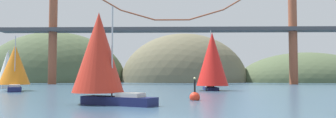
% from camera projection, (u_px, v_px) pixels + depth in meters
% --- Properties ---
extents(headland_right, '(61.57, 44.00, 26.94)m').
position_uv_depth(headland_right, '(306.00, 82.00, 151.89)').
color(headland_right, '#4C5B3D').
rests_on(headland_right, ground_plane).
extents(headland_left, '(66.58, 44.00, 46.31)m').
position_uv_depth(headland_left, '(53.00, 82.00, 154.55)').
color(headland_left, '#4C5B3D').
rests_on(headland_left, ground_plane).
extents(headland_center, '(57.41, 44.00, 44.43)m').
position_uv_depth(headland_center, '(184.00, 82.00, 153.16)').
color(headland_center, '#6B664C').
rests_on(headland_center, ground_plane).
extents(suspension_bridge, '(117.59, 6.00, 42.42)m').
position_uv_depth(suspension_bridge, '(172.00, 26.00, 114.40)').
color(suspension_bridge, brown).
rests_on(suspension_bridge, ground_plane).
extents(sailboat_scarlet_sail, '(8.65, 6.62, 8.65)m').
position_uv_depth(sailboat_scarlet_sail, '(100.00, 55.00, 30.14)').
color(sailboat_scarlet_sail, '#191E4C').
rests_on(sailboat_scarlet_sail, ground_plane).
extents(sailboat_orange_sail, '(7.15, 9.53, 9.47)m').
position_uv_depth(sailboat_orange_sail, '(15.00, 66.00, 58.59)').
color(sailboat_orange_sail, '#191E4C').
rests_on(sailboat_orange_sail, ground_plane).
extents(sailboat_white_mainsail, '(4.59, 7.72, 8.37)m').
position_uv_depth(sailboat_white_mainsail, '(7.00, 69.00, 72.40)').
color(sailboat_white_mainsail, white).
rests_on(sailboat_white_mainsail, ground_plane).
extents(sailboat_red_spinnaker, '(5.84, 9.56, 10.97)m').
position_uv_depth(sailboat_red_spinnaker, '(212.00, 60.00, 59.83)').
color(sailboat_red_spinnaker, '#191E4C').
rests_on(sailboat_red_spinnaker, ground_plane).
extents(channel_buoy, '(1.10, 1.10, 2.64)m').
position_uv_depth(channel_buoy, '(195.00, 97.00, 34.91)').
color(channel_buoy, red).
rests_on(channel_buoy, ground_plane).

